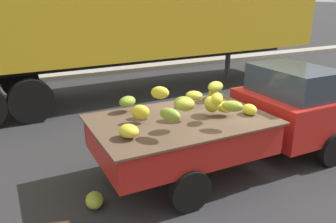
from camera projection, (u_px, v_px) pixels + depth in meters
The scene contains 5 objects.
ground at pixel (221, 163), 6.34m from camera, with size 220.00×220.00×0.00m, color #28282B.
curb_strip at pixel (97, 72), 13.36m from camera, with size 80.00×0.80×0.16m, color gray.
pickup_truck at pixel (274, 112), 6.41m from camera, with size 5.08×1.90×1.70m.
semi_trailer at pixel (142, 10), 10.15m from camera, with size 12.08×2.99×3.95m.
fallen_banana_bunch_near_tailgate at pixel (94, 200), 5.02m from camera, with size 0.37×0.26×0.21m, color #8CA230.
Camera 1 is at (-3.45, -4.62, 3.00)m, focal length 36.34 mm.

